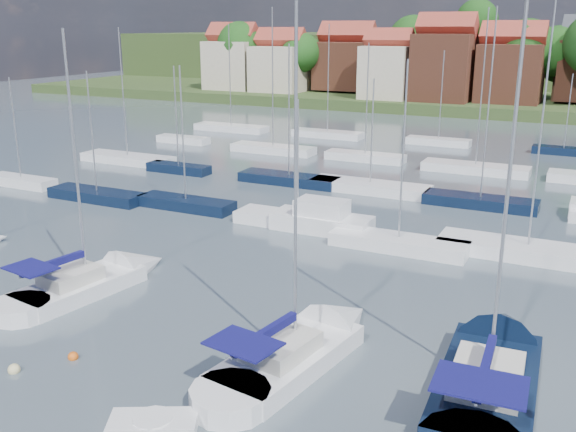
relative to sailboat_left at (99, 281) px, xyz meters
The scene contains 11 objects.
ground 36.74m from the sailboat_left, 70.38° to the left, with size 260.00×260.00×0.00m, color #414D58.
sailboat_left is the anchor object (origin of this frame).
sailboat_centre 13.49m from the sailboat_left, ahead, with size 4.92×12.09×15.95m.
sailboat_navy 20.91m from the sailboat_left, ahead, with size 4.26×13.71×18.67m.
tender 14.26m from the sailboat_left, 40.55° to the right, with size 3.40×2.70×0.67m.
buoy_b 9.10m from the sailboat_left, 69.88° to the right, with size 0.51×0.51×0.51m, color beige.
buoy_c 8.05m from the sailboat_left, 55.69° to the right, with size 0.45×0.45×0.45m, color #D85914.
buoy_d 14.72m from the sailboat_left, 36.55° to the right, with size 0.44×0.44×0.44m, color beige.
buoy_e 12.74m from the sailboat_left, ahead, with size 0.47×0.47×0.47m, color beige.
marina_field 32.99m from the sailboat_left, 64.42° to the left, with size 79.62×41.41×15.93m.
far_shore_town 128.17m from the sailboat_left, 83.47° to the left, with size 212.46×90.00×22.27m.
Camera 1 is at (11.40, -19.34, 13.75)m, focal length 40.00 mm.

